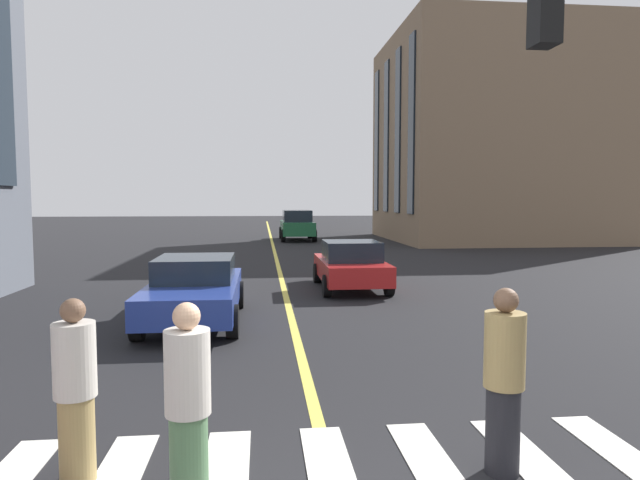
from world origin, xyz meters
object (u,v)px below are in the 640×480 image
object	(u,v)px
car_blue_trailing	(195,289)
pedestrian_near	(504,381)
car_green_parked_b	(297,225)
pedestrian_companion	(188,407)
pedestrian_far	(76,391)
car_red_mid	(351,265)

from	to	relation	value
car_blue_trailing	pedestrian_near	world-z (taller)	pedestrian_near
car_green_parked_b	pedestrian_companion	world-z (taller)	car_green_parked_b
pedestrian_far	pedestrian_companion	bearing A→B (deg)	-118.19
car_blue_trailing	pedestrian_near	bearing A→B (deg)	-152.00
car_red_mid	pedestrian_near	world-z (taller)	pedestrian_near
car_red_mid	car_green_parked_b	bearing A→B (deg)	0.97
car_green_parked_b	car_red_mid	xyz separation A→B (m)	(-18.96, -0.32, -0.27)
car_green_parked_b	pedestrian_companion	distance (m)	30.19
car_blue_trailing	car_green_parked_b	xyz separation A→B (m)	(22.82, -3.65, 0.27)
car_blue_trailing	car_red_mid	bearing A→B (deg)	-45.81
pedestrian_near	car_green_parked_b	bearing A→B (deg)	0.05
car_blue_trailing	pedestrian_companion	world-z (taller)	pedestrian_companion
pedestrian_far	car_blue_trailing	bearing A→B (deg)	-2.50
car_blue_trailing	pedestrian_companion	xyz separation A→B (m)	(-7.23, -0.80, 0.18)
car_red_mid	car_blue_trailing	bearing A→B (deg)	134.19
pedestrian_companion	pedestrian_far	bearing A→B (deg)	61.81
pedestrian_near	pedestrian_far	size ratio (longest dim) A/B	1.04
car_blue_trailing	car_red_mid	distance (m)	5.54
pedestrian_near	car_blue_trailing	bearing A→B (deg)	28.00
pedestrian_companion	car_blue_trailing	bearing A→B (deg)	6.28
car_blue_trailing	pedestrian_near	size ratio (longest dim) A/B	2.47
car_red_mid	pedestrian_far	xyz separation A→B (m)	(-10.51, 4.26, 0.15)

